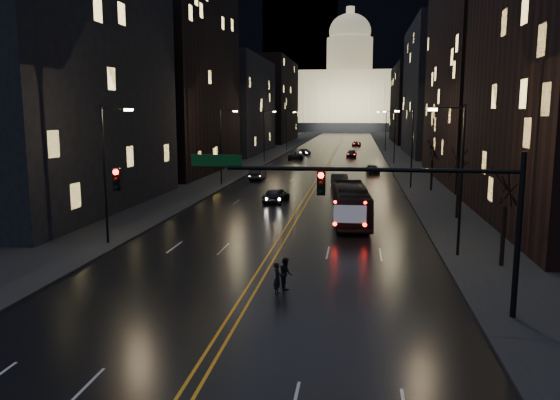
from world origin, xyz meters
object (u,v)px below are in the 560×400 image
at_px(bus, 351,204).
at_px(pedestrian_b, 286,273).
at_px(receding_car_a, 340,181).
at_px(oncoming_car_a, 276,195).
at_px(oncoming_car_b, 258,174).
at_px(pedestrian_a, 277,278).
at_px(traffic_signal, 379,196).

distance_m(bus, pedestrian_b, 17.01).
relative_size(receding_car_a, pedestrian_b, 3.16).
bearing_deg(bus, oncoming_car_a, 125.75).
height_order(oncoming_car_b, pedestrian_a, pedestrian_a).
bearing_deg(oncoming_car_a, bus, 137.58).
xyz_separation_m(oncoming_car_a, pedestrian_a, (3.99, -26.26, 0.01)).
xyz_separation_m(oncoming_car_a, receding_car_a, (5.67, 11.24, 0.06)).
distance_m(oncoming_car_a, pedestrian_b, 25.73).
xyz_separation_m(bus, pedestrian_a, (-3.21, -17.63, -0.72)).
xyz_separation_m(traffic_signal, bus, (-1.34, 19.57, -3.62)).
bearing_deg(pedestrian_a, traffic_signal, -105.38).
bearing_deg(receding_car_a, traffic_signal, -93.62).
bearing_deg(traffic_signal, oncoming_car_b, 106.51).
relative_size(traffic_signal, receding_car_a, 3.52).
relative_size(traffic_signal, oncoming_car_b, 3.80).
bearing_deg(bus, receding_car_a, 90.31).
bearing_deg(traffic_signal, pedestrian_b, 146.54).
xyz_separation_m(oncoming_car_b, receding_car_a, (10.73, -6.47, 0.06)).
distance_m(traffic_signal, pedestrian_a, 6.58).
height_order(bus, pedestrian_b, bus).
bearing_deg(traffic_signal, oncoming_car_a, 106.86).
bearing_deg(receding_car_a, bus, -93.40).
xyz_separation_m(oncoming_car_a, pedestrian_b, (4.27, -25.37, 0.02)).
xyz_separation_m(oncoming_car_a, oncoming_car_b, (-5.06, 17.71, -0.00)).
height_order(oncoming_car_b, receding_car_a, receding_car_a).
relative_size(traffic_signal, bus, 1.62).
height_order(bus, pedestrian_a, bus).
xyz_separation_m(oncoming_car_b, pedestrian_a, (9.05, -43.97, 0.01)).
distance_m(oncoming_car_b, pedestrian_b, 44.09).
bearing_deg(pedestrian_a, oncoming_car_a, 16.35).
bearing_deg(bus, pedestrian_a, -104.39).
height_order(traffic_signal, pedestrian_b, traffic_signal).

